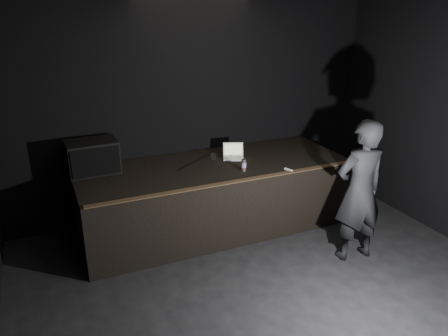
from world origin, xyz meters
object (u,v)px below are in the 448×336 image
object	(u,v)px
beer_can	(244,165)
person	(359,191)
stage_monitor	(93,157)
stage_riser	(215,196)
laptop	(233,154)

from	to	relation	value
beer_can	person	distance (m)	1.61
beer_can	stage_monitor	bearing A→B (deg)	157.57
stage_riser	person	distance (m)	2.14
laptop	beer_can	world-z (taller)	laptop
stage_riser	person	size ratio (longest dim) A/B	2.08
stage_riser	laptop	xyz separation A→B (m)	(0.39, 0.18, 0.56)
stage_riser	laptop	bearing A→B (deg)	25.04
stage_monitor	beer_can	xyz separation A→B (m)	(1.96, -0.81, -0.14)
laptop	person	distance (m)	2.01
stage_monitor	laptop	bearing A→B (deg)	-8.37
beer_can	person	bearing A→B (deg)	-47.20
laptop	beer_can	distance (m)	0.58
beer_can	person	xyz separation A→B (m)	(1.09, -1.18, -0.12)
beer_can	person	world-z (taller)	person
laptop	person	size ratio (longest dim) A/B	0.20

